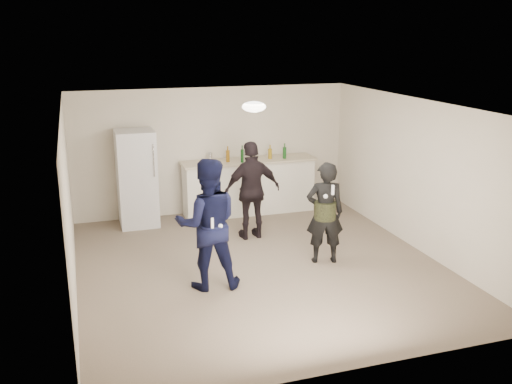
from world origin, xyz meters
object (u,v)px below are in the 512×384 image
object	(u,v)px
fridge	(137,178)
man	(208,224)
woman	(325,213)
spectator	(252,190)
counter	(249,187)
shaker	(210,157)

from	to	relation	value
fridge	man	bearing A→B (deg)	-78.27
woman	spectator	world-z (taller)	spectator
counter	fridge	world-z (taller)	fridge
counter	spectator	xyz separation A→B (m)	(-0.37, -1.40, 0.34)
woman	shaker	bearing A→B (deg)	-55.44
man	woman	distance (m)	1.98
counter	fridge	distance (m)	2.24
counter	woman	distance (m)	2.84
counter	woman	size ratio (longest dim) A/B	1.60
spectator	shaker	bearing A→B (deg)	-78.62
fridge	shaker	distance (m)	1.48
man	spectator	world-z (taller)	man
fridge	shaker	xyz separation A→B (m)	(1.45, 0.18, 0.28)
counter	man	xyz separation A→B (m)	(-1.57, -3.13, 0.41)
counter	shaker	size ratio (longest dim) A/B	15.29
shaker	man	world-z (taller)	man
fridge	shaker	bearing A→B (deg)	6.95
shaker	woman	distance (m)	3.14
fridge	woman	world-z (taller)	fridge
counter	shaker	world-z (taller)	shaker
counter	man	bearing A→B (deg)	-116.62
spectator	counter	bearing A→B (deg)	-107.74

